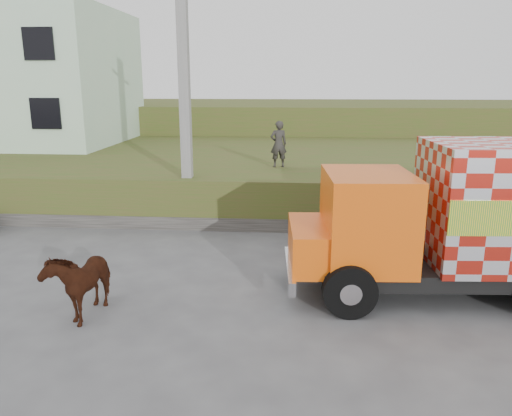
# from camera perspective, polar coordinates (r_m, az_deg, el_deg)

# --- Properties ---
(ground) EXTENTS (120.00, 120.00, 0.00)m
(ground) POSITION_cam_1_polar(r_m,az_deg,el_deg) (11.21, -7.48, -8.60)
(ground) COLOR #474749
(ground) RESTS_ON ground
(embankment) EXTENTS (40.00, 12.00, 1.50)m
(embankment) POSITION_cam_1_polar(r_m,az_deg,el_deg) (20.53, -1.86, 4.26)
(embankment) COLOR #3B541C
(embankment) RESTS_ON ground
(embankment_far) EXTENTS (40.00, 12.00, 3.00)m
(embankment_far) POSITION_cam_1_polar(r_m,az_deg,el_deg) (32.29, 0.49, 9.31)
(embankment_far) COLOR #3B541C
(embankment_far) RESTS_ON ground
(retaining_strip) EXTENTS (16.00, 0.50, 0.40)m
(retaining_strip) POSITION_cam_1_polar(r_m,az_deg,el_deg) (15.47, -11.60, -1.50)
(retaining_strip) COLOR #595651
(retaining_strip) RESTS_ON ground
(building) EXTENTS (10.00, 8.00, 6.00)m
(building) POSITION_cam_1_polar(r_m,az_deg,el_deg) (26.61, -26.11, 13.28)
(building) COLOR #B9D5B6
(building) RESTS_ON embankment
(utility_pole) EXTENTS (1.20, 0.30, 8.00)m
(utility_pole) POSITION_cam_1_polar(r_m,az_deg,el_deg) (15.04, -8.17, 13.18)
(utility_pole) COLOR gray
(utility_pole) RESTS_ON ground
(cargo_truck) EXTENTS (7.25, 2.83, 3.18)m
(cargo_truck) POSITION_cam_1_polar(r_m,az_deg,el_deg) (11.10, 24.86, -1.15)
(cargo_truck) COLOR black
(cargo_truck) RESTS_ON ground
(cow) EXTENTS (0.87, 1.68, 1.37)m
(cow) POSITION_cam_1_polar(r_m,az_deg,el_deg) (10.10, -19.42, -7.78)
(cow) COLOR black
(cow) RESTS_ON ground
(pedestrian) EXTENTS (0.64, 0.50, 1.56)m
(pedestrian) POSITION_cam_1_polar(r_m,az_deg,el_deg) (16.91, 2.59, 7.31)
(pedestrian) COLOR #2C2A27
(pedestrian) RESTS_ON embankment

